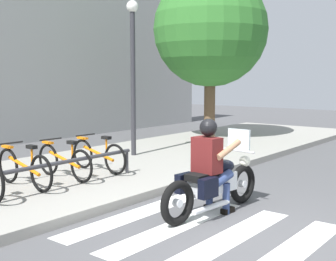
% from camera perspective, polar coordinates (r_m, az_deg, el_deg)
% --- Properties ---
extents(ground_plane, '(48.00, 48.00, 0.00)m').
position_cam_1_polar(ground_plane, '(5.89, 8.59, -13.28)').
color(ground_plane, '#4C4C4F').
extents(sidewalk, '(24.00, 4.40, 0.15)m').
position_cam_1_polar(sidewalk, '(8.65, -16.24, -6.48)').
color(sidewalk, gray).
rests_on(sidewalk, ground).
extents(crosswalk_stripe_1, '(2.80, 0.40, 0.01)m').
position_cam_1_polar(crosswalk_stripe_1, '(5.42, 15.25, -15.24)').
color(crosswalk_stripe_1, white).
rests_on(crosswalk_stripe_1, ground).
extents(crosswalk_stripe_2, '(2.80, 0.40, 0.01)m').
position_cam_1_polar(crosswalk_stripe_2, '(5.75, 7.71, -13.73)').
color(crosswalk_stripe_2, white).
rests_on(crosswalk_stripe_2, ground).
extents(crosswalk_stripe_3, '(2.80, 0.40, 0.01)m').
position_cam_1_polar(crosswalk_stripe_3, '(6.18, 1.19, -12.22)').
color(crosswalk_stripe_3, white).
rests_on(crosswalk_stripe_3, ground).
extents(crosswalk_stripe_4, '(2.80, 0.40, 0.01)m').
position_cam_1_polar(crosswalk_stripe_4, '(6.67, -4.37, -10.80)').
color(crosswalk_stripe_4, white).
rests_on(crosswalk_stripe_4, ground).
extents(motorcycle, '(2.18, 0.70, 1.22)m').
position_cam_1_polar(motorcycle, '(6.66, 5.90, -6.80)').
color(motorcycle, black).
rests_on(motorcycle, ground).
extents(rider, '(0.66, 0.58, 1.44)m').
position_cam_1_polar(rider, '(6.52, 5.49, -3.79)').
color(rider, '#591919').
rests_on(rider, ground).
extents(bicycle_1, '(0.48, 1.66, 0.76)m').
position_cam_1_polar(bicycle_1, '(7.94, -18.14, -4.60)').
color(bicycle_1, black).
rests_on(bicycle_1, sidewalk).
extents(bicycle_2, '(0.48, 1.62, 0.74)m').
position_cam_1_polar(bicycle_2, '(8.43, -13.29, -3.86)').
color(bicycle_2, black).
rests_on(bicycle_2, sidewalk).
extents(bicycle_3, '(0.48, 1.59, 0.74)m').
position_cam_1_polar(bicycle_3, '(8.97, -9.01, -3.14)').
color(bicycle_3, black).
rests_on(bicycle_3, sidewalk).
extents(bike_rack, '(3.15, 0.07, 0.49)m').
position_cam_1_polar(bike_rack, '(7.73, -13.25, -4.27)').
color(bike_rack, '#333338').
rests_on(bike_rack, sidewalk).
extents(street_lamp, '(0.28, 0.28, 3.85)m').
position_cam_1_polar(street_lamp, '(10.71, -4.56, 8.58)').
color(street_lamp, '#2D2D33').
rests_on(street_lamp, ground).
extents(tree_near_rack, '(3.57, 3.57, 5.33)m').
position_cam_1_polar(tree_near_rack, '(14.17, 5.50, 12.81)').
color(tree_near_rack, brown).
rests_on(tree_near_rack, ground).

